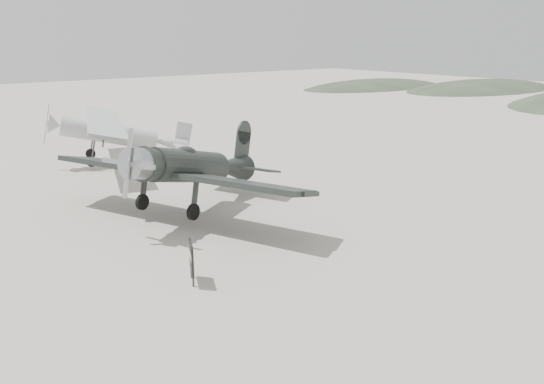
% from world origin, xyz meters
% --- Properties ---
extents(ground, '(160.00, 160.00, 0.00)m').
position_xyz_m(ground, '(0.00, 0.00, 0.00)').
color(ground, '#B0AC9C').
rests_on(ground, ground).
extents(hill_east_north, '(36.00, 18.00, 6.00)m').
position_xyz_m(hill_east_north, '(60.00, 28.00, 0.00)').
color(hill_east_north, '#303C2C').
rests_on(hill_east_north, ground).
extents(hill_northeast, '(32.00, 16.00, 5.20)m').
position_xyz_m(hill_northeast, '(50.00, 40.00, 0.00)').
color(hill_northeast, '#303C2C').
rests_on(hill_northeast, ground).
extents(lowwing_monoplane, '(8.83, 11.56, 3.81)m').
position_xyz_m(lowwing_monoplane, '(-1.94, 3.95, 2.02)').
color(lowwing_monoplane, black).
rests_on(lowwing_monoplane, ground).
extents(highwing_monoplane, '(8.30, 11.51, 3.28)m').
position_xyz_m(highwing_monoplane, '(-1.05, 14.72, 2.05)').
color(highwing_monoplane, '#9A9D9F').
rests_on(highwing_monoplane, ground).
extents(sign_board, '(0.44, 0.88, 1.35)m').
position_xyz_m(sign_board, '(-5.44, -2.00, 0.81)').
color(sign_board, '#333333').
rests_on(sign_board, ground).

